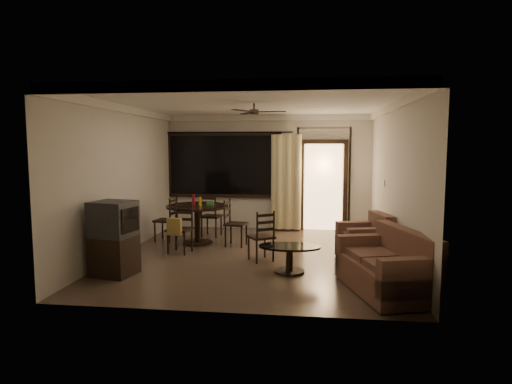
# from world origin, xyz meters

# --- Properties ---
(ground) EXTENTS (5.50, 5.50, 0.00)m
(ground) POSITION_xyz_m (0.00, 0.00, 0.00)
(ground) COLOR #7F6651
(ground) RESTS_ON ground
(room_shell) EXTENTS (5.50, 6.70, 5.50)m
(room_shell) POSITION_xyz_m (0.59, 1.77, 1.83)
(room_shell) COLOR beige
(room_shell) RESTS_ON ground
(dining_table) EXTENTS (1.29, 1.29, 1.03)m
(dining_table) POSITION_xyz_m (-1.31, 0.92, 0.64)
(dining_table) COLOR black
(dining_table) RESTS_ON ground
(dining_chair_west) EXTENTS (0.48, 0.48, 0.95)m
(dining_chair_west) POSITION_xyz_m (-2.04, 1.05, 0.28)
(dining_chair_west) COLOR black
(dining_chair_west) RESTS_ON ground
(dining_chair_east) EXTENTS (0.48, 0.48, 0.95)m
(dining_chair_east) POSITION_xyz_m (-0.49, 0.80, 0.28)
(dining_chair_east) COLOR black
(dining_chair_east) RESTS_ON ground
(dining_chair_south) EXTENTS (0.48, 0.53, 0.95)m
(dining_chair_south) POSITION_xyz_m (-1.44, 0.07, 0.31)
(dining_chair_south) COLOR black
(dining_chair_south) RESTS_ON ground
(dining_chair_north) EXTENTS (0.48, 0.48, 0.95)m
(dining_chair_north) POSITION_xyz_m (-1.20, 1.70, 0.28)
(dining_chair_north) COLOR black
(dining_chair_north) RESTS_ON ground
(tv_cabinet) EXTENTS (0.71, 0.66, 1.18)m
(tv_cabinet) POSITION_xyz_m (-2.05, -1.42, 0.59)
(tv_cabinet) COLOR black
(tv_cabinet) RESTS_ON ground
(sofa) EXTENTS (1.26, 1.77, 0.86)m
(sofa) POSITION_xyz_m (2.11, -1.73, 0.34)
(sofa) COLOR #492F22
(sofa) RESTS_ON ground
(armchair) EXTENTS (0.98, 0.98, 0.83)m
(armchair) POSITION_xyz_m (2.03, -0.06, 0.34)
(armchair) COLOR #492F22
(armchair) RESTS_ON ground
(coffee_table) EXTENTS (1.00, 0.60, 0.44)m
(coffee_table) POSITION_xyz_m (0.70, -0.95, 0.29)
(coffee_table) COLOR black
(coffee_table) RESTS_ON ground
(side_chair) EXTENTS (0.56, 0.56, 0.91)m
(side_chair) POSITION_xyz_m (0.17, -0.30, 0.27)
(side_chair) COLOR black
(side_chair) RESTS_ON ground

